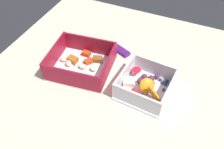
% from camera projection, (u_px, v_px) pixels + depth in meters
% --- Properties ---
extents(table_surface, '(0.80, 0.80, 0.02)m').
position_uv_depth(table_surface, '(114.00, 84.00, 0.74)').
color(table_surface, beige).
rests_on(table_surface, ground).
extents(pasta_container, '(0.20, 0.18, 0.07)m').
position_uv_depth(pasta_container, '(81.00, 64.00, 0.76)').
color(pasta_container, white).
rests_on(pasta_container, table_surface).
extents(fruit_bowl, '(0.15, 0.15, 0.06)m').
position_uv_depth(fruit_bowl, '(145.00, 85.00, 0.70)').
color(fruit_bowl, white).
rests_on(fruit_bowl, table_surface).
extents(candy_bar, '(0.07, 0.05, 0.01)m').
position_uv_depth(candy_bar, '(121.00, 50.00, 0.83)').
color(candy_bar, '#51197A').
rests_on(candy_bar, table_surface).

